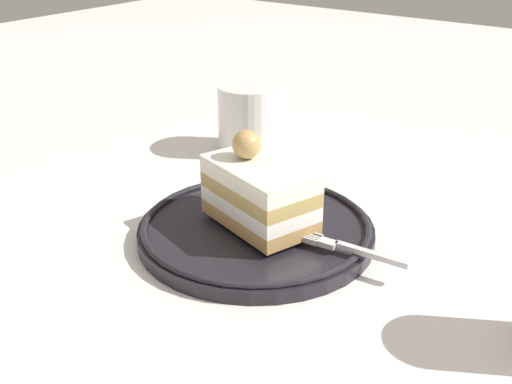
# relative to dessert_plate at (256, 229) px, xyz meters

# --- Properties ---
(ground_plane) EXTENTS (2.40, 2.40, 0.00)m
(ground_plane) POSITION_rel_dessert_plate_xyz_m (-0.02, -0.01, -0.01)
(ground_plane) COLOR silver
(dessert_plate) EXTENTS (0.22, 0.22, 0.02)m
(dessert_plate) POSITION_rel_dessert_plate_xyz_m (0.00, 0.00, 0.00)
(dessert_plate) COLOR black
(dessert_plate) RESTS_ON ground_plane
(cake_slice) EXTENTS (0.12, 0.09, 0.08)m
(cake_slice) POSITION_rel_dessert_plate_xyz_m (-0.00, -0.00, 0.04)
(cake_slice) COLOR tan
(cake_slice) RESTS_ON dessert_plate
(fork) EXTENTS (0.11, 0.02, 0.00)m
(fork) POSITION_rel_dessert_plate_xyz_m (-0.09, -0.00, 0.01)
(fork) COLOR silver
(fork) RESTS_ON dessert_plate
(drink_glass_far) EXTENTS (0.08, 0.08, 0.08)m
(drink_glass_far) POSITION_rel_dessert_plate_xyz_m (0.14, -0.18, 0.03)
(drink_glass_far) COLOR white
(drink_glass_far) RESTS_ON ground_plane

